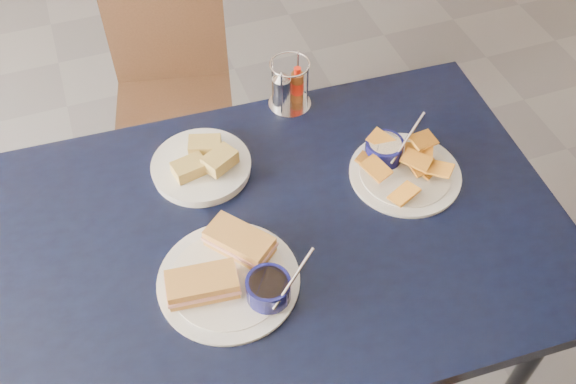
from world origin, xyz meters
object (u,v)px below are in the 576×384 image
object	(u,v)px
sandwich_plate	(233,274)
plantain_plate	(398,164)
bread_basket	(202,165)
dining_table	(281,246)
chair_far	(167,80)
condiment_caddy	(288,88)

from	to	relation	value
sandwich_plate	plantain_plate	world-z (taller)	same
sandwich_plate	bread_basket	size ratio (longest dim) A/B	1.36
dining_table	bread_basket	bearing A→B (deg)	117.36
chair_far	bread_basket	xyz separation A→B (m)	(-0.03, -0.69, 0.30)
chair_far	plantain_plate	world-z (taller)	plantain_plate
sandwich_plate	condiment_caddy	bearing A→B (deg)	58.44
plantain_plate	bread_basket	distance (m)	0.46
plantain_plate	condiment_caddy	xyz separation A→B (m)	(-0.17, 0.30, 0.04)
chair_far	bread_basket	size ratio (longest dim) A/B	3.56
plantain_plate	sandwich_plate	bearing A→B (deg)	-160.20
chair_far	condiment_caddy	distance (m)	0.68
sandwich_plate	plantain_plate	xyz separation A→B (m)	(0.45, 0.16, -0.00)
chair_far	sandwich_plate	distance (m)	1.05
dining_table	plantain_plate	world-z (taller)	plantain_plate
bread_basket	condiment_caddy	distance (m)	0.31
condiment_caddy	dining_table	bearing A→B (deg)	-111.71
sandwich_plate	bread_basket	bearing A→B (deg)	86.54
plantain_plate	bread_basket	size ratio (longest dim) A/B	1.14
sandwich_plate	bread_basket	world-z (taller)	sandwich_plate
bread_basket	condiment_caddy	bearing A→B (deg)	29.26
sandwich_plate	plantain_plate	distance (m)	0.48
plantain_plate	bread_basket	xyz separation A→B (m)	(-0.43, 0.15, -0.00)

